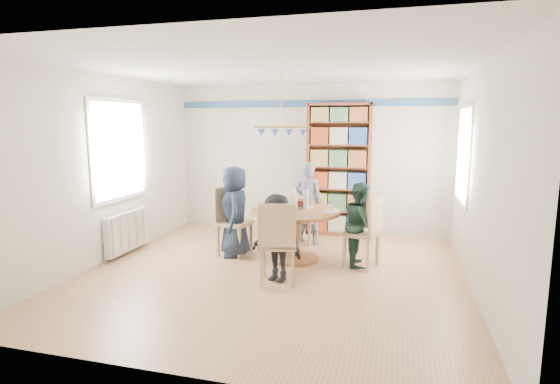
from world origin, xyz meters
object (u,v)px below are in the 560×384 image
(person_near, at_px, (277,238))
(chair_right, at_px, (367,229))
(dining_table, at_px, (295,223))
(chair_far, at_px, (307,215))
(radiator, at_px, (127,231))
(person_left, at_px, (235,211))
(chair_left, at_px, (229,217))
(bookshelf, at_px, (339,171))
(person_right, at_px, (361,224))
(person_far, at_px, (308,203))
(chair_near, at_px, (277,240))

(person_near, bearing_deg, chair_right, 57.99)
(dining_table, relative_size, chair_far, 1.53)
(radiator, xyz_separation_m, person_near, (2.55, -0.54, 0.21))
(radiator, relative_size, person_left, 0.73)
(radiator, xyz_separation_m, chair_far, (2.55, 1.34, 0.12))
(chair_far, bearing_deg, dining_table, -88.43)
(dining_table, relative_size, chair_right, 1.31)
(chair_left, distance_m, bookshelf, 2.26)
(chair_left, distance_m, chair_far, 1.39)
(person_right, distance_m, person_far, 1.32)
(chair_far, bearing_deg, bookshelf, 58.69)
(radiator, bearing_deg, dining_table, 7.95)
(person_left, distance_m, bookshelf, 2.22)
(chair_right, xyz_separation_m, person_right, (-0.10, 0.06, 0.05))
(chair_left, bearing_deg, person_far, 40.59)
(person_near, bearing_deg, bookshelf, 99.77)
(chair_far, distance_m, bookshelf, 1.07)
(chair_right, bearing_deg, person_far, 136.55)
(chair_near, bearing_deg, person_far, 90.42)
(radiator, bearing_deg, person_left, 11.53)
(radiator, bearing_deg, person_far, 26.73)
(chair_left, height_order, person_far, person_far)
(chair_far, bearing_deg, person_left, -132.12)
(person_left, bearing_deg, person_right, 69.62)
(radiator, xyz_separation_m, person_right, (3.52, 0.37, 0.24))
(chair_far, bearing_deg, person_near, -90.05)
(chair_far, bearing_deg, person_right, -44.75)
(chair_near, bearing_deg, chair_far, 91.16)
(chair_far, height_order, chair_near, chair_near)
(chair_far, relative_size, bookshelf, 0.36)
(chair_right, xyz_separation_m, chair_near, (-1.03, -0.99, 0.03))
(chair_far, height_order, bookshelf, bookshelf)
(chair_near, height_order, person_near, person_near)
(chair_left, distance_m, person_near, 1.39)
(radiator, relative_size, chair_near, 0.95)
(radiator, bearing_deg, person_right, 6.07)
(chair_right, height_order, person_left, person_left)
(dining_table, bearing_deg, person_right, 0.89)
(chair_left, relative_size, person_left, 0.76)
(person_far, bearing_deg, chair_left, 49.88)
(chair_right, xyz_separation_m, person_far, (-1.04, 0.99, 0.14))
(person_far, distance_m, person_near, 1.85)
(chair_far, bearing_deg, chair_right, -43.83)
(dining_table, distance_m, bookshelf, 1.83)
(person_left, relative_size, person_right, 1.16)
(person_right, bearing_deg, person_left, 83.57)
(chair_near, bearing_deg, dining_table, 90.78)
(chair_right, height_order, bookshelf, bookshelf)
(chair_left, relative_size, person_right, 0.88)
(person_left, relative_size, bookshelf, 0.58)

